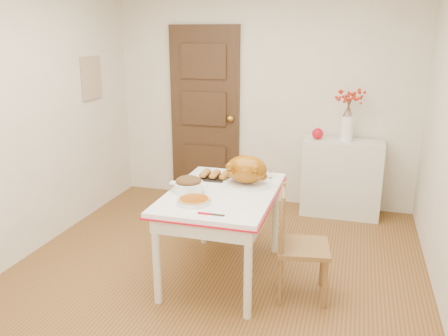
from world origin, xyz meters
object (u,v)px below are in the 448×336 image
(sideboard, at_px, (341,178))
(turkey_platter, at_px, (246,171))
(kitchen_table, at_px, (222,234))
(chair_oak, at_px, (303,245))
(pumpkin_pie, at_px, (194,200))

(sideboard, distance_m, turkey_platter, 1.70)
(kitchen_table, distance_m, turkey_platter, 0.56)
(kitchen_table, bearing_deg, chair_oak, -11.98)
(sideboard, relative_size, turkey_platter, 2.12)
(sideboard, xyz_separation_m, turkey_platter, (-0.73, -1.47, 0.45))
(turkey_platter, xyz_separation_m, pumpkin_pie, (-0.28, -0.51, -0.10))
(kitchen_table, relative_size, chair_oak, 1.44)
(sideboard, xyz_separation_m, chair_oak, (-0.20, -1.81, 0.01))
(kitchen_table, xyz_separation_m, turkey_platter, (0.15, 0.20, 0.50))
(sideboard, bearing_deg, pumpkin_pie, -116.89)
(sideboard, xyz_separation_m, kitchen_table, (-0.88, -1.67, -0.05))
(chair_oak, distance_m, turkey_platter, 0.77)
(kitchen_table, bearing_deg, pumpkin_pie, -111.46)
(sideboard, height_order, chair_oak, chair_oak)
(sideboard, xyz_separation_m, pumpkin_pie, (-1.01, -1.99, 0.35))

